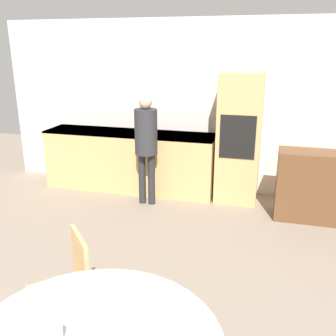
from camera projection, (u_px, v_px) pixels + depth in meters
wall_back at (208, 108)px, 5.69m from camera, size 6.71×0.05×2.60m
kitchen_counter at (130, 160)px, 5.92m from camera, size 2.68×0.60×0.93m
oven_unit at (239, 139)px, 5.37m from camera, size 0.60×0.59×1.85m
sideboard at (324, 187)px, 4.83m from camera, size 1.19×0.45×0.92m
chair_far_left at (69, 284)px, 2.77m from camera, size 0.57×0.57×0.89m
person_standing at (146, 139)px, 5.20m from camera, size 0.32×0.32×1.56m
cup at (57, 333)px, 1.88m from camera, size 0.06×0.06×0.08m
bowl_centre at (119, 321)px, 1.99m from camera, size 0.15×0.15×0.04m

